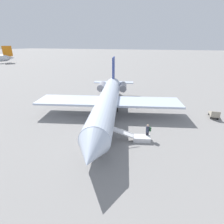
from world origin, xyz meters
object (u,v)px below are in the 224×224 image
airplane_main (108,100)px  luggage_cart (214,114)px  boarding_stairs (138,137)px  passenger (148,131)px

airplane_main → luggage_cart: bearing=89.6°
boarding_stairs → luggage_cart: boarding_stairs is taller
airplane_main → passenger: airplane_main is taller
passenger → boarding_stairs: bearing=20.7°
airplane_main → passenger: bearing=35.9°
luggage_cart → passenger: bearing=-41.9°
boarding_stairs → luggage_cart: 13.25m
luggage_cart → airplane_main: bearing=-76.5°
airplane_main → passenger: size_ratio=15.91×
airplane_main → boarding_stairs: bearing=28.3°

